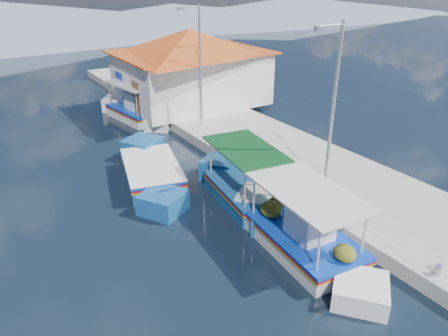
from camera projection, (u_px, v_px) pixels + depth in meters
ground at (255, 277)px, 11.81m from camera, size 160.00×160.00×0.00m
quay at (281, 155)px, 19.17m from camera, size 5.00×44.00×0.50m
bollards at (254, 163)px, 17.41m from camera, size 0.20×17.20×0.30m
main_caique at (301, 236)px, 12.88m from camera, size 2.45×7.00×2.31m
caique_green_canopy at (243, 192)px, 15.71m from camera, size 2.47×6.34×2.39m
caique_blue_hull at (151, 174)px, 17.14m from camera, size 3.21×6.78×1.25m
caique_far at (136, 112)px, 24.55m from camera, size 2.61×6.58×2.33m
harbor_building at (191, 65)px, 25.13m from camera, size 10.49×10.49×4.40m
lamp_post_near at (332, 104)px, 13.92m from camera, size 1.21×0.14×6.00m
lamp_post_far at (199, 61)px, 20.79m from camera, size 1.21×0.14×6.00m
mountain_ridge at (49, 20)px, 56.94m from camera, size 171.40×96.00×5.50m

